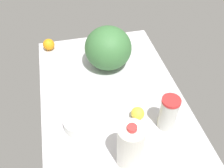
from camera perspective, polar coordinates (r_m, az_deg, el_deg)
name	(u,v)px	position (r cm, az deg, el deg)	size (l,w,h in cm)	color
countertop	(112,99)	(137.06, 0.00, -3.43)	(120.00, 76.00, 3.00)	silver
mixing_bowl	(79,123)	(122.49, -7.63, -8.80)	(14.52, 14.52, 5.54)	silver
watermelon	(108,48)	(147.91, -0.89, 8.22)	(27.64, 27.64, 25.51)	#3A7039
tumbler_cup	(168,113)	(119.63, 12.75, -6.49)	(8.67, 8.67, 18.59)	silver
milk_jug	(130,146)	(103.97, 4.21, -14.00)	(10.89, 10.89, 25.06)	white
orange_far_back	(49,45)	(171.35, -14.26, 8.73)	(7.58, 7.58, 7.58)	orange
lemon_beside_bowl	(138,113)	(124.87, 5.88, -6.72)	(6.71, 6.71, 6.71)	yellow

